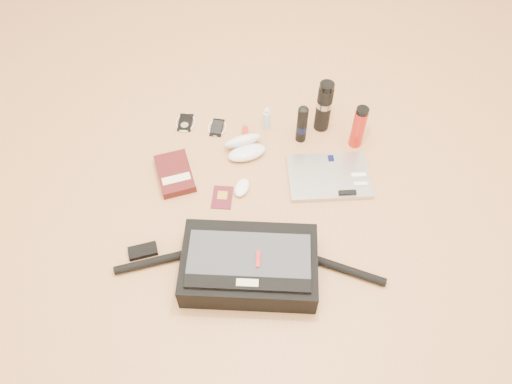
% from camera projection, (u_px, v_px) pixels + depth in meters
% --- Properties ---
extents(ground, '(4.00, 4.00, 0.00)m').
position_uv_depth(ground, '(265.00, 207.00, 2.15)').
color(ground, tan).
rests_on(ground, ground).
extents(messenger_bag, '(1.07, 0.33, 0.15)m').
position_uv_depth(messenger_bag, '(249.00, 265.00, 1.92)').
color(messenger_bag, black).
rests_on(messenger_bag, ground).
extents(laptop, '(0.39, 0.30, 0.03)m').
position_uv_depth(laptop, '(329.00, 177.00, 2.23)').
color(laptop, '#A8A8AA').
rests_on(laptop, ground).
extents(book, '(0.22, 0.26, 0.04)m').
position_uv_depth(book, '(175.00, 174.00, 2.23)').
color(book, '#411010').
rests_on(book, ground).
extents(passport, '(0.09, 0.12, 0.01)m').
position_uv_depth(passport, '(222.00, 197.00, 2.18)').
color(passport, '#52111E').
rests_on(passport, ground).
extents(mouse, '(0.08, 0.11, 0.03)m').
position_uv_depth(mouse, '(242.00, 188.00, 2.19)').
color(mouse, white).
rests_on(mouse, ground).
extents(sunglasses_case, '(0.22, 0.21, 0.10)m').
position_uv_depth(sunglasses_case, '(245.00, 147.00, 2.29)').
color(sunglasses_case, silver).
rests_on(sunglasses_case, ground).
extents(ipod, '(0.10, 0.11, 0.01)m').
position_uv_depth(ipod, '(185.00, 123.00, 2.42)').
color(ipod, black).
rests_on(ipod, ground).
extents(phone, '(0.09, 0.11, 0.01)m').
position_uv_depth(phone, '(217.00, 128.00, 2.40)').
color(phone, black).
rests_on(phone, ground).
extents(inhaler, '(0.03, 0.09, 0.02)m').
position_uv_depth(inhaler, '(245.00, 132.00, 2.38)').
color(inhaler, '#A9211B').
rests_on(inhaler, ground).
extents(spray_bottle, '(0.04, 0.04, 0.13)m').
position_uv_depth(spray_bottle, '(267.00, 119.00, 2.37)').
color(spray_bottle, '#A6D2E5').
rests_on(spray_bottle, ground).
extents(aerosol_can, '(0.06, 0.06, 0.21)m').
position_uv_depth(aerosol_can, '(302.00, 124.00, 2.29)').
color(aerosol_can, black).
rests_on(aerosol_can, ground).
extents(thermos_black, '(0.09, 0.09, 0.28)m').
position_uv_depth(thermos_black, '(324.00, 106.00, 2.30)').
color(thermos_black, black).
rests_on(thermos_black, ground).
extents(thermos_red, '(0.08, 0.08, 0.23)m').
position_uv_depth(thermos_red, '(359.00, 127.00, 2.26)').
color(thermos_red, '#B41C14').
rests_on(thermos_red, ground).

